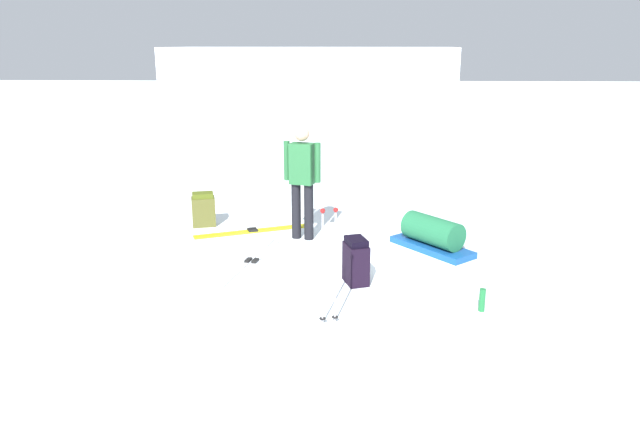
# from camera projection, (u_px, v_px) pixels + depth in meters

# --- Properties ---
(ground_plane) EXTENTS (80.00, 80.00, 0.00)m
(ground_plane) POSITION_uv_depth(u_px,v_px,m) (320.00, 260.00, 8.02)
(ground_plane) COLOR white
(distant_snow_ridge) EXTENTS (14.74, 6.04, 2.67)m
(distant_snow_ridge) POSITION_uv_depth(u_px,v_px,m) (310.00, 74.00, 30.14)
(distant_snow_ridge) COLOR white
(distant_snow_ridge) RESTS_ON ground_plane
(skier_standing) EXTENTS (0.55, 0.31, 1.70)m
(skier_standing) POSITION_uv_depth(u_px,v_px,m) (302.00, 177.00, 8.64)
(skier_standing) COLOR black
(skier_standing) RESTS_ON ground_plane
(ski_pair_near) EXTENTS (1.76, 0.84, 0.05)m
(ski_pair_near) POSITION_uv_depth(u_px,v_px,m) (253.00, 231.00, 9.21)
(ski_pair_near) COLOR gold
(ski_pair_near) RESTS_ON ground_plane
(ski_pair_far) EXTENTS (0.60, 1.88, 0.05)m
(ski_pair_far) POSITION_uv_depth(u_px,v_px,m) (252.00, 262.00, 7.91)
(ski_pair_far) COLOR silver
(ski_pair_far) RESTS_ON ground_plane
(backpack_large_dark) EXTENTS (0.34, 0.41, 0.58)m
(backpack_large_dark) POSITION_uv_depth(u_px,v_px,m) (356.00, 261.00, 7.18)
(backpack_large_dark) COLOR black
(backpack_large_dark) RESTS_ON ground_plane
(backpack_bright) EXTENTS (0.42, 0.34, 0.55)m
(backpack_bright) POSITION_uv_depth(u_px,v_px,m) (203.00, 210.00, 9.46)
(backpack_bright) COLOR #4E4E22
(backpack_bright) RESTS_ON ground_plane
(ski_poles_planted_near) EXTENTS (0.20, 0.11, 1.26)m
(ski_poles_planted_near) POSITION_uv_depth(u_px,v_px,m) (329.00, 260.00, 6.02)
(ski_poles_planted_near) COLOR #B6B0BA
(ski_poles_planted_near) RESTS_ON ground_plane
(gear_sled) EXTENTS (1.14, 1.25, 0.49)m
(gear_sled) POSITION_uv_depth(u_px,v_px,m) (432.00, 235.00, 8.34)
(gear_sled) COLOR #14468E
(gear_sled) RESTS_ON ground_plane
(thermos_bottle) EXTENTS (0.07, 0.07, 0.26)m
(thermos_bottle) POSITION_uv_depth(u_px,v_px,m) (482.00, 300.00, 6.45)
(thermos_bottle) COLOR #1D6C34
(thermos_bottle) RESTS_ON ground_plane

